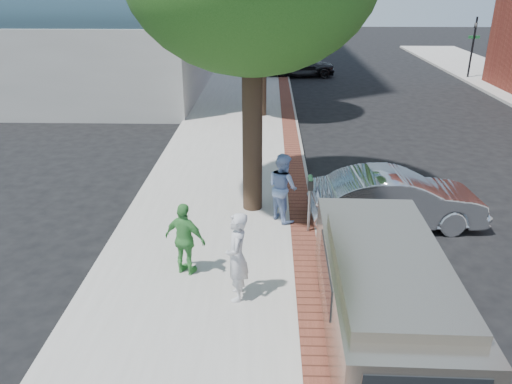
{
  "coord_description": "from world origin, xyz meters",
  "views": [
    {
      "loc": [
        -0.17,
        -10.53,
        5.94
      ],
      "look_at": [
        -0.47,
        0.51,
        1.2
      ],
      "focal_mm": 35.0,
      "sensor_mm": 36.0,
      "label": 1
    }
  ],
  "objects_px": {
    "parking_meter": "(310,192)",
    "van": "(382,289)",
    "person_gray": "(237,257)",
    "person_green": "(185,239)",
    "person_officer": "(283,187)",
    "sedan_silver": "(396,199)",
    "bg_car": "(300,65)"
  },
  "relations": [
    {
      "from": "person_gray",
      "to": "van",
      "type": "relative_size",
      "value": 0.35
    },
    {
      "from": "person_gray",
      "to": "parking_meter",
      "type": "bearing_deg",
      "value": 150.28
    },
    {
      "from": "person_officer",
      "to": "person_gray",
      "type": "bearing_deg",
      "value": 130.2
    },
    {
      "from": "person_gray",
      "to": "sedan_silver",
      "type": "distance_m",
      "value": 5.27
    },
    {
      "from": "van",
      "to": "person_officer",
      "type": "bearing_deg",
      "value": 110.96
    },
    {
      "from": "person_officer",
      "to": "van",
      "type": "xyz_separation_m",
      "value": [
        1.61,
        -4.49,
        -0.02
      ]
    },
    {
      "from": "parking_meter",
      "to": "bg_car",
      "type": "height_order",
      "value": "parking_meter"
    },
    {
      "from": "sedan_silver",
      "to": "van",
      "type": "relative_size",
      "value": 0.86
    },
    {
      "from": "parking_meter",
      "to": "person_green",
      "type": "bearing_deg",
      "value": -144.08
    },
    {
      "from": "person_gray",
      "to": "person_green",
      "type": "distance_m",
      "value": 1.43
    },
    {
      "from": "sedan_silver",
      "to": "parking_meter",
      "type": "bearing_deg",
      "value": 104.09
    },
    {
      "from": "parking_meter",
      "to": "sedan_silver",
      "type": "relative_size",
      "value": 0.33
    },
    {
      "from": "parking_meter",
      "to": "bg_car",
      "type": "bearing_deg",
      "value": 87.52
    },
    {
      "from": "parking_meter",
      "to": "van",
      "type": "height_order",
      "value": "van"
    },
    {
      "from": "van",
      "to": "sedan_silver",
      "type": "bearing_deg",
      "value": 75.08
    },
    {
      "from": "parking_meter",
      "to": "person_gray",
      "type": "relative_size",
      "value": 0.81
    },
    {
      "from": "person_gray",
      "to": "sedan_silver",
      "type": "height_order",
      "value": "person_gray"
    },
    {
      "from": "parking_meter",
      "to": "person_gray",
      "type": "xyz_separation_m",
      "value": [
        -1.59,
        -2.83,
        -0.15
      ]
    },
    {
      "from": "bg_car",
      "to": "sedan_silver",
      "type": "bearing_deg",
      "value": 175.91
    },
    {
      "from": "bg_car",
      "to": "van",
      "type": "xyz_separation_m",
      "value": [
        0.01,
        -25.92,
        0.25
      ]
    },
    {
      "from": "person_officer",
      "to": "bg_car",
      "type": "relative_size",
      "value": 0.39
    },
    {
      "from": "person_officer",
      "to": "sedan_silver",
      "type": "xyz_separation_m",
      "value": [
        2.92,
        0.04,
        -0.32
      ]
    },
    {
      "from": "person_officer",
      "to": "person_green",
      "type": "relative_size",
      "value": 1.11
    },
    {
      "from": "sedan_silver",
      "to": "bg_car",
      "type": "relative_size",
      "value": 0.97
    },
    {
      "from": "van",
      "to": "bg_car",
      "type": "bearing_deg",
      "value": 91.26
    },
    {
      "from": "person_green",
      "to": "person_officer",
      "type": "bearing_deg",
      "value": -105.69
    },
    {
      "from": "person_green",
      "to": "sedan_silver",
      "type": "relative_size",
      "value": 0.36
    },
    {
      "from": "person_green",
      "to": "parking_meter",
      "type": "bearing_deg",
      "value": -121.68
    },
    {
      "from": "person_gray",
      "to": "person_green",
      "type": "bearing_deg",
      "value": -127.67
    },
    {
      "from": "parking_meter",
      "to": "van",
      "type": "distance_m",
      "value": 3.92
    },
    {
      "from": "sedan_silver",
      "to": "van",
      "type": "distance_m",
      "value": 4.72
    },
    {
      "from": "sedan_silver",
      "to": "bg_car",
      "type": "distance_m",
      "value": 21.44
    }
  ]
}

